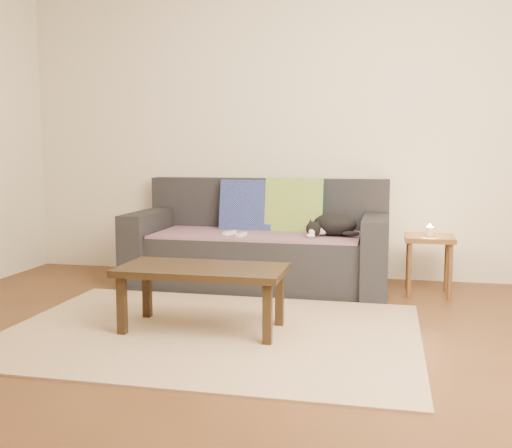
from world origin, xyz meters
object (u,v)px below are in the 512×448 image
wii_remote_b (242,235)px  cat (333,225)px  wii_remote_a (230,233)px  side_table (429,246)px  sofa (260,247)px  coffee_table (202,275)px

wii_remote_b → cat: bearing=-65.9°
wii_remote_a → side_table: 1.56m
wii_remote_a → wii_remote_b: 0.13m
sofa → coffee_table: (-0.06, -1.39, 0.04)m
coffee_table → wii_remote_a: bearing=96.7°
wii_remote_a → wii_remote_b: bearing=-101.7°
sofa → cat: (0.62, -0.11, 0.22)m
sofa → side_table: (1.35, -0.10, 0.07)m
wii_remote_b → side_table: wii_remote_b is taller
wii_remote_a → side_table: bearing=-66.2°
cat → wii_remote_b: 0.73m
cat → side_table: 0.75m
wii_remote_a → coffee_table: bearing=-154.4°
cat → wii_remote_b: cat is taller
cat → wii_remote_a: cat is taller
wii_remote_b → coffee_table: 1.09m
cat → wii_remote_b: size_ratio=2.80×
wii_remote_a → coffee_table: (0.14, -1.16, -0.10)m
cat → wii_remote_a: size_ratio=2.80×
wii_remote_a → coffee_table: size_ratio=0.15×
side_table → wii_remote_a: bearing=-175.0°
side_table → coffee_table: 1.92m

